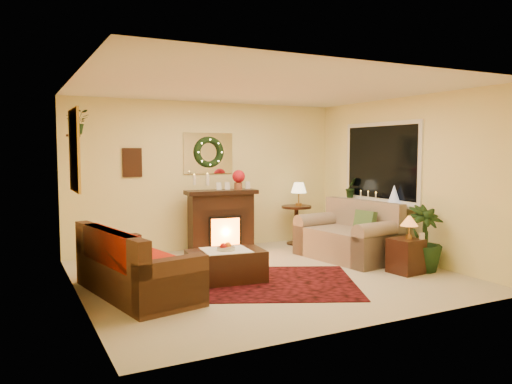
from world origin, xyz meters
name	(u,v)px	position (x,y,z in m)	size (l,w,h in m)	color
floor	(267,275)	(0.00, 0.00, 0.00)	(5.00, 5.00, 0.00)	beige
ceiling	(268,88)	(0.00, 0.00, 2.60)	(5.00, 5.00, 0.00)	white
wall_back	(208,176)	(0.00, 2.25, 1.30)	(5.00, 5.00, 0.00)	#EFD88C
wall_front	(375,196)	(0.00, -2.25, 1.30)	(5.00, 5.00, 0.00)	#EFD88C
wall_left	(77,189)	(-2.50, 0.00, 1.30)	(4.50, 4.50, 0.00)	#EFD88C
wall_right	(405,179)	(2.50, 0.00, 1.30)	(4.50, 4.50, 0.00)	#EFD88C
area_rug	(265,283)	(-0.22, -0.34, 0.01)	(2.36, 1.77, 0.01)	#3D110E
sofa	(137,259)	(-1.84, -0.09, 0.43)	(0.84, 1.92, 0.82)	#573019
red_throw	(132,255)	(-1.87, 0.05, 0.46)	(0.81, 1.32, 0.02)	#E93142
fireplace	(221,220)	(0.06, 1.82, 0.55)	(1.09, 0.35, 1.00)	black
poinsettia	(239,176)	(0.39, 1.79, 1.30)	(0.22, 0.22, 0.22)	red
mantel_candle_a	(194,180)	(-0.42, 1.81, 1.26)	(0.06, 0.06, 0.17)	white
mantel_candle_b	(207,180)	(-0.20, 1.76, 1.26)	(0.06, 0.06, 0.19)	white
mantel_mirror	(208,153)	(0.00, 2.23, 1.70)	(0.92, 0.02, 0.72)	white
wreath	(209,152)	(0.00, 2.19, 1.72)	(0.55, 0.55, 0.11)	#194719
wall_art	(132,163)	(-1.35, 2.23, 1.55)	(0.32, 0.03, 0.48)	#381E11
gold_mirror	(74,150)	(-2.48, 0.30, 1.75)	(0.03, 0.84, 1.00)	gold
hanging_plant	(78,134)	(-2.34, 1.05, 1.97)	(0.33, 0.28, 0.36)	#194719
loveseat	(347,233)	(1.66, 0.38, 0.42)	(0.93, 1.61, 0.93)	#AEA794
window_frame	(381,162)	(2.48, 0.55, 1.55)	(0.03, 1.86, 1.36)	white
window_glass	(381,162)	(2.47, 0.55, 1.55)	(0.02, 1.70, 1.22)	black
window_sill	(376,202)	(2.38, 0.55, 0.87)	(0.22, 1.86, 0.04)	white
mini_tree	(394,194)	(2.40, 0.12, 1.04)	(0.20, 0.20, 0.31)	silver
sill_plant	(351,187)	(2.39, 1.24, 1.08)	(0.26, 0.21, 0.48)	#306530
side_table_round	(296,227)	(1.59, 1.84, 0.33)	(0.56, 0.56, 0.72)	#361F13
lamp_cream	(299,197)	(1.62, 1.81, 0.88)	(0.29, 0.29, 0.44)	#FFE5A4
end_table_square	(406,254)	(1.84, -0.76, 0.27)	(0.40, 0.40, 0.50)	black
lamp_tiffany	(409,221)	(1.86, -0.79, 0.74)	(0.25, 0.25, 0.37)	orange
coffee_table	(226,266)	(-0.65, -0.06, 0.21)	(1.01, 0.56, 0.42)	black
fruit_bowl	(226,249)	(-0.66, -0.09, 0.45)	(0.24, 0.24, 0.06)	beige
floor_palm	(423,240)	(2.15, -0.78, 0.45)	(1.60, 1.60, 2.86)	black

